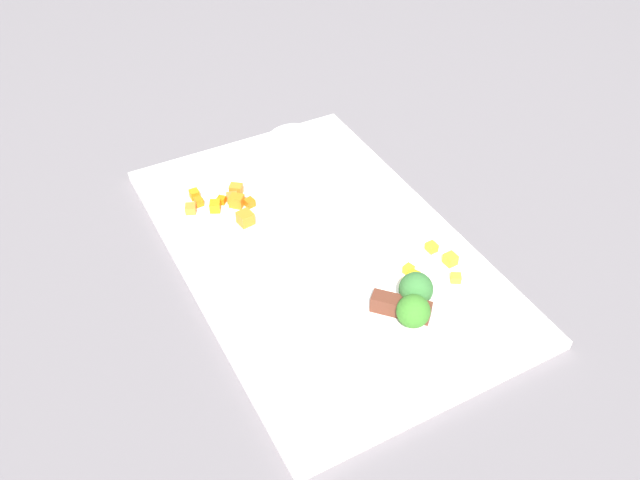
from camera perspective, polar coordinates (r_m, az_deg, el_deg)
The scene contains 22 objects.
ground_plane at distance 0.87m, azimuth -0.00°, elevation -1.08°, with size 4.00×4.00×0.00m, color slate.
cutting_board at distance 0.87m, azimuth -0.00°, elevation -0.79°, with size 0.54×0.34×0.01m, color white.
prep_bowl at distance 1.01m, azimuth -2.10°, elevation 7.85°, with size 0.08×0.08×0.03m, color white.
chef_knife at distance 0.79m, azimuth 3.07°, elevation -4.85°, with size 0.23×0.21×0.02m.
carrot_dice_0 at distance 0.92m, azimuth -8.81°, elevation 2.82°, with size 0.02×0.01×0.01m, color orange.
carrot_dice_1 at distance 0.94m, azimuth -10.15°, elevation 3.19°, with size 0.01×0.01×0.01m, color orange.
carrot_dice_2 at distance 0.94m, azimuth -7.39°, elevation 3.56°, with size 0.02×0.01×0.01m, color orange.
carrot_dice_3 at distance 0.95m, azimuth -7.06°, elevation 4.22°, with size 0.01×0.02×0.02m, color orange.
carrot_dice_4 at distance 0.92m, azimuth -5.93°, elevation 3.15°, with size 0.01×0.01×0.01m, color orange.
carrot_dice_5 at distance 0.93m, azimuth -10.81°, elevation 2.61°, with size 0.01×0.01×0.01m, color orange.
carrot_dice_6 at distance 0.95m, azimuth -10.50°, elevation 3.80°, with size 0.01×0.01×0.01m, color orange.
carrot_dice_7 at distance 0.93m, azimuth -7.01°, elevation 3.28°, with size 0.02×0.02×0.02m, color orange.
carrot_dice_8 at distance 0.89m, azimuth -6.29°, elevation 1.83°, with size 0.02×0.02×0.02m, color orange.
carrot_dice_9 at distance 0.93m, azimuth -8.27°, elevation 3.34°, with size 0.01×0.01×0.01m, color orange.
pepper_dice_0 at distance 0.83m, azimuth 7.45°, elevation -2.47°, with size 0.01×0.01×0.01m, color yellow.
pepper_dice_1 at distance 0.81m, azimuth 8.14°, elevation -4.16°, with size 0.01×0.01×0.01m, color yellow.
pepper_dice_2 at distance 0.83m, azimuth 11.34°, elevation -3.15°, with size 0.01×0.01×0.01m, color yellow.
pepper_dice_3 at distance 0.86m, azimuth 9.37°, elevation -0.60°, with size 0.01×0.01×0.01m, color yellow.
pepper_dice_4 at distance 0.85m, azimuth 10.90°, elevation -1.60°, with size 0.01×0.01×0.01m, color yellow.
pepper_dice_5 at distance 0.82m, azimuth 7.85°, elevation -3.11°, with size 0.01×0.01×0.01m, color yellow.
broccoli_floret_0 at distance 0.78m, azimuth 8.06°, elevation -4.13°, with size 0.04×0.04×0.04m.
broccoli_floret_1 at distance 0.76m, azimuth 7.84°, elevation -5.97°, with size 0.04×0.04×0.04m.
Camera 1 is at (-0.56, 0.30, 0.59)m, focal length 38.09 mm.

